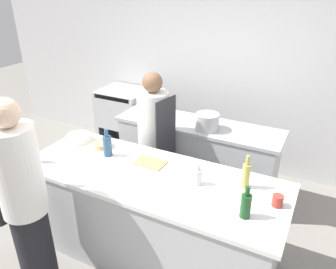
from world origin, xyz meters
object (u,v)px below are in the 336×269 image
(bottle_wine, at_px, (246,175))
(bottle_cooking_oil, at_px, (198,176))
(bottle_olive_oil, at_px, (246,205))
(bottle_sauce, at_px, (29,150))
(bowl_prep_small, at_px, (79,138))
(cup, at_px, (278,201))
(oven_range, at_px, (125,121))
(chef_at_prep_near, at_px, (25,203))
(bottle_vinegar, at_px, (107,145))
(stockpot, at_px, (207,122))
(chef_at_stove, at_px, (154,141))
(bowl_mixing_large, at_px, (103,145))

(bottle_wine, height_order, bottle_cooking_oil, bottle_wine)
(bottle_olive_oil, xyz_separation_m, bottle_wine, (-0.10, 0.38, 0.02))
(bottle_olive_oil, bearing_deg, bottle_cooking_oil, 153.35)
(bottle_olive_oil, bearing_deg, bottle_sauce, -175.91)
(bowl_prep_small, xyz_separation_m, cup, (2.12, -0.17, 0.01))
(oven_range, height_order, chef_at_prep_near, chef_at_prep_near)
(bottle_vinegar, distance_m, bowl_prep_small, 0.50)
(bowl_prep_small, distance_m, cup, 2.13)
(oven_range, xyz_separation_m, bowl_prep_small, (0.46, -1.53, 0.46))
(bottle_sauce, distance_m, stockpot, 1.92)
(oven_range, xyz_separation_m, bottle_vinegar, (0.94, -1.65, 0.54))
(chef_at_prep_near, height_order, bottle_olive_oil, chef_at_prep_near)
(chef_at_stove, relative_size, bottle_olive_oil, 6.22)
(bottle_wine, height_order, bottle_sauce, bottle_sauce)
(chef_at_stove, height_order, bottle_olive_oil, chef_at_stove)
(bottle_wine, bearing_deg, bottle_olive_oil, -75.02)
(bottle_olive_oil, relative_size, bottle_wine, 0.86)
(bottle_wine, relative_size, stockpot, 1.11)
(cup, bearing_deg, oven_range, 146.62)
(oven_range, relative_size, bowl_mixing_large, 5.19)
(oven_range, height_order, bottle_vinegar, bottle_vinegar)
(bottle_sauce, distance_m, bowl_mixing_large, 0.72)
(bottle_wine, bearing_deg, chef_at_prep_near, -147.16)
(bottle_olive_oil, height_order, bowl_prep_small, bottle_olive_oil)
(bottle_vinegar, distance_m, cup, 1.65)
(chef_at_prep_near, bearing_deg, cup, -50.87)
(bottle_sauce, bearing_deg, bowl_prep_small, 79.10)
(bottle_olive_oil, distance_m, bottle_sauce, 2.04)
(oven_range, bearing_deg, bottle_vinegar, -60.38)
(oven_range, bearing_deg, stockpot, -21.16)
(bowl_mixing_large, bearing_deg, stockpot, 48.64)
(bottle_wine, bearing_deg, bottle_sauce, -164.96)
(bowl_mixing_large, bearing_deg, chef_at_stove, 61.47)
(bottle_vinegar, distance_m, bowl_mixing_large, 0.21)
(chef_at_stove, bearing_deg, chef_at_prep_near, 0.25)
(oven_range, bearing_deg, bottle_cooking_oil, -41.61)
(bottle_cooking_oil, bearing_deg, bottle_vinegar, 176.57)
(oven_range, relative_size, chef_at_stove, 0.61)
(bottle_olive_oil, xyz_separation_m, bottle_vinegar, (-1.46, 0.30, 0.01))
(chef_at_prep_near, relative_size, bottle_vinegar, 6.25)
(cup, bearing_deg, bottle_vinegar, 178.08)
(oven_range, relative_size, bowl_prep_small, 3.88)
(bottle_cooking_oil, height_order, cup, bottle_cooking_oil)
(bowl_mixing_large, bearing_deg, bottle_sauce, -127.30)
(bottle_cooking_oil, bearing_deg, oven_range, 138.39)
(bottle_sauce, bearing_deg, stockpot, 50.14)
(bottle_vinegar, height_order, stockpot, bottle_vinegar)
(bottle_olive_oil, bearing_deg, stockpot, 121.31)
(bottle_cooking_oil, xyz_separation_m, bowl_mixing_large, (-1.14, 0.18, -0.05))
(bowl_prep_small, bearing_deg, bottle_wine, -1.17)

